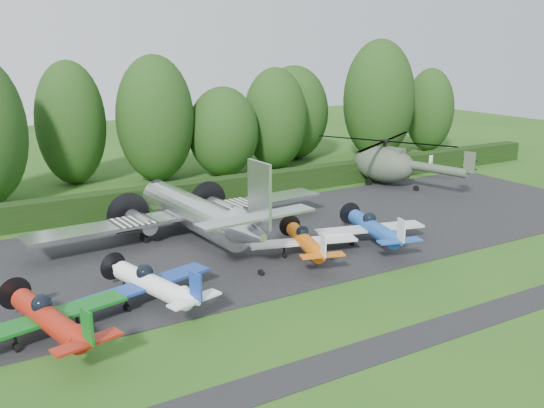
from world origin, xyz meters
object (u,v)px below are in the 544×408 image
light_plane_red (49,318)px  sign_board (418,162)px  light_plane_orange (305,241)px  light_plane_white (152,284)px  transport_plane (195,213)px  light_plane_blue (373,228)px  helicopter (385,161)px

light_plane_red → sign_board: bearing=37.5°
light_plane_orange → sign_board: (24.01, 15.00, 0.14)m
light_plane_red → light_plane_white: (5.40, 1.59, -0.05)m
transport_plane → light_plane_blue: bearing=-32.0°
transport_plane → light_plane_blue: size_ratio=2.76×
light_plane_blue → helicopter: size_ratio=0.50×
transport_plane → helicopter: size_ratio=1.39×
light_plane_red → light_plane_blue: (21.42, 3.23, -0.03)m
light_plane_white → light_plane_orange: bearing=24.7°
helicopter → light_plane_white: bearing=-137.4°
light_plane_red → helicopter: 37.45m
light_plane_white → sign_board: light_plane_white is taller
light_plane_red → transport_plane: bearing=54.2°
light_plane_red → light_plane_orange: 16.48m
light_plane_white → light_plane_orange: (10.71, 1.87, -0.07)m
light_plane_blue → helicopter: helicopter is taller
light_plane_red → light_plane_blue: 21.66m
sign_board → light_plane_red: bearing=-167.6°
light_plane_white → helicopter: 31.92m
light_plane_red → light_plane_blue: bearing=21.4°
light_plane_red → light_plane_white: bearing=29.2°
light_plane_white → light_plane_blue: 16.10m
helicopter → light_plane_red: bearing=-139.1°
light_plane_red → sign_board: (40.13, 18.46, 0.01)m
light_plane_white → sign_board: (34.72, 16.87, 0.06)m
transport_plane → light_plane_blue: (9.76, -7.05, -0.75)m
light_plane_white → helicopter: (28.28, 14.75, 1.14)m
light_plane_red → helicopter: (33.68, 16.33, 1.09)m
light_plane_white → helicopter: size_ratio=0.50×
transport_plane → light_plane_orange: 8.19m
transport_plane → sign_board: size_ratio=6.67×
light_plane_orange → helicopter: helicopter is taller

